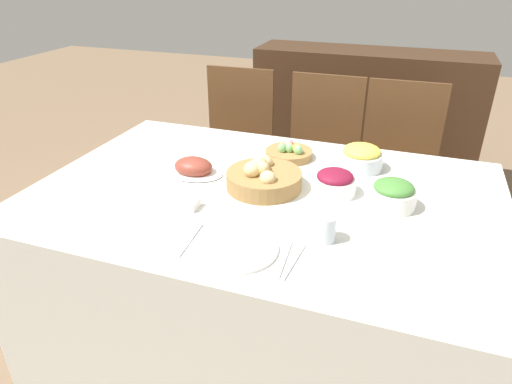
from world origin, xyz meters
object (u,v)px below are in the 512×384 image
Objects in this scene: chair_far_center at (320,159)px; bread_basket at (263,177)px; beet_salad_bowl at (335,182)px; fork at (190,240)px; egg_basket at (289,153)px; drinking_cup at (325,228)px; ham_platter at (194,168)px; knife at (285,259)px; chair_far_right at (396,169)px; sideboard at (364,119)px; green_salad_bowl at (393,194)px; chair_far_left at (235,147)px; dinner_plate at (236,248)px; spoon at (294,261)px; butter_dish at (184,203)px; pineapple_bowl at (361,157)px.

bread_basket is (-0.04, -0.92, 0.29)m from chair_far_center.
fork is (-0.37, -0.48, -0.04)m from beet_salad_bowl.
drinking_cup is (0.29, -0.61, 0.02)m from egg_basket.
bread_basket is 3.35× the size of drinking_cup.
ham_platter is at bearing 153.27° from drinking_cup.
egg_basket is at bearing -92.33° from chair_far_center.
beet_salad_bowl reaches higher than knife.
sideboard is at bearing 107.18° from chair_far_right.
chair_far_center is 0.66m from egg_basket.
sideboard is 9.50× the size of green_salad_bowl.
chair_far_left reaches higher than ham_platter.
sideboard is 1.82m from beet_salad_bowl.
chair_far_right is 3.73× the size of dinner_plate.
fork is 1.00× the size of spoon.
spoon is 1.89× the size of butter_dish.
fork is at bearing -98.59° from egg_basket.
spoon is (0.03, 0.00, 0.00)m from knife.
ham_platter is at bearing 175.27° from bread_basket.
chair_far_left reaches higher than beet_salad_bowl.
chair_far_right is 5.83× the size of green_salad_bowl.
chair_far_center reaches higher than bread_basket.
beet_salad_bowl is at bearing 79.15° from knife.
green_salad_bowl is (0.31, -1.82, 0.32)m from sideboard.
chair_far_right is at bearing 84.70° from spoon.
beet_salad_bowl is at bearing -103.98° from chair_far_right.
sideboard reaches higher than egg_basket.
chair_far_center is 1.38m from dinner_plate.
ham_platter is at bearing 110.96° from fork.
chair_far_right is 0.96m from green_salad_bowl.
butter_dish is at bearing -134.66° from pineapple_bowl.
knife is at bearing -175.74° from spoon.
egg_basket is at bearing 41.87° from ham_platter.
chair_far_right is 3.34× the size of bread_basket.
drinking_cup is (0.40, 0.15, 0.04)m from fork.
drinking_cup is (0.30, -0.29, -0.00)m from bread_basket.
bread_basket is at bearing -92.50° from egg_basket.
bread_basket reaches higher than ham_platter.
chair_far_center is 5.83× the size of green_salad_bowl.
pineapple_bowl is 0.96× the size of spoon.
chair_far_right is 5.03× the size of knife.
pineapple_bowl is 0.71× the size of dinner_plate.
sideboard is 8.58× the size of pineapple_bowl.
bread_basket is at bearing 123.74° from spoon.
beet_salad_bowl reaches higher than drinking_cup.
spoon is (0.19, 0.00, -0.00)m from dinner_plate.
dinner_plate is 1.35× the size of knife.
knife is (0.04, -2.27, 0.27)m from sideboard.
chair_far_center is at bearing 87.70° from egg_basket.
bread_basket is at bearing 97.54° from dinner_plate.
green_salad_bowl reaches higher than dinner_plate.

